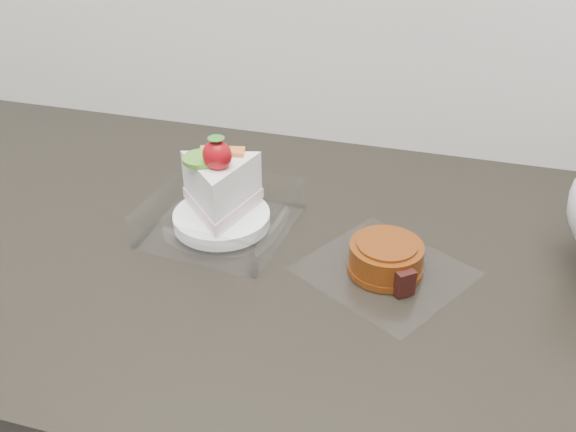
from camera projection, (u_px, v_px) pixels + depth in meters
The scene contains 2 objects.
cake_tray at pixel (221, 204), 0.81m from camera, with size 0.18×0.18×0.13m.
mooncake_wrap at pixel (386, 261), 0.74m from camera, with size 0.23×0.22×0.04m.
Camera 1 is at (0.16, 1.07, 1.36)m, focal length 40.00 mm.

